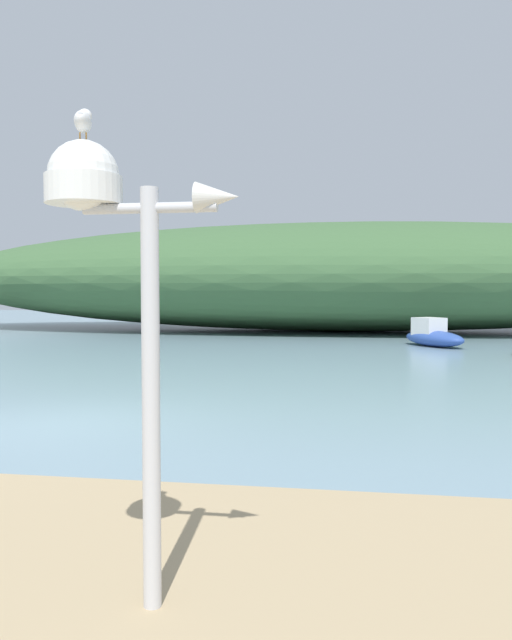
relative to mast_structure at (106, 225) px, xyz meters
The scene contains 5 objects.
ground_plane 7.53m from the mast_structure, 119.47° to the left, with size 120.00×120.00×0.00m, color #7A99A8.
distant_hill 32.60m from the mast_structure, 88.82° to the left, with size 49.66×14.62×6.23m, color #3D6038.
mast_structure is the anchor object (origin of this frame).
seagull_on_radar 0.71m from the mast_structure, behind, with size 0.18×0.33×0.23m.
motorboat_far_left 23.30m from the mast_structure, 77.87° to the left, with size 2.83×3.41×1.19m.
Camera 1 is at (5.06, -9.98, 2.30)m, focal length 34.77 mm.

